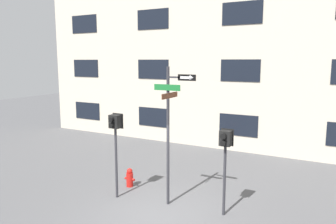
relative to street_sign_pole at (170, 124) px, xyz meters
name	(u,v)px	position (x,y,z in m)	size (l,w,h in m)	color
ground_plane	(158,216)	(0.06, -0.86, -2.52)	(60.00, 60.00, 0.00)	#515154
building_facade	(244,14)	(0.06, 7.16, 4.05)	(24.00, 0.63, 13.13)	beige
street_sign_pole	(170,124)	(0.00, 0.00, 0.00)	(1.32, 0.95, 4.23)	#2D2D33
pedestrian_signal_left	(115,132)	(-1.78, -0.35, -0.34)	(0.40, 0.40, 2.75)	#2D2D33
pedestrian_signal_right	(225,148)	(1.68, 0.12, -0.54)	(0.37, 0.40, 2.51)	#2D2D33
fire_hydrant	(130,178)	(-1.94, 0.60, -2.20)	(0.40, 0.24, 0.66)	red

